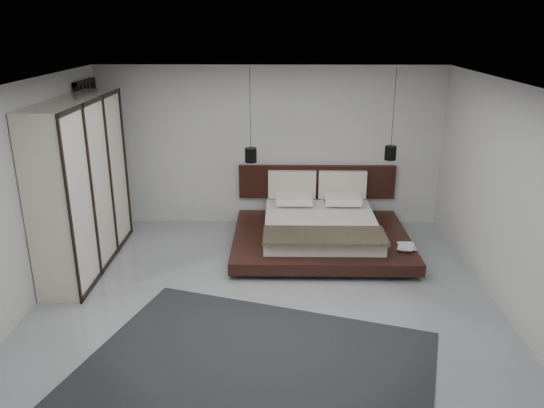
{
  "coord_description": "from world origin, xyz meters",
  "views": [
    {
      "loc": [
        0.18,
        -6.11,
        3.48
      ],
      "look_at": [
        0.06,
        1.2,
        0.96
      ],
      "focal_mm": 35.0,
      "sensor_mm": 36.0,
      "label": 1
    }
  ],
  "objects_px": {
    "pendant_right": "(390,153)",
    "rug": "(257,368)",
    "wardrobe": "(82,185)",
    "pendant_left": "(251,155)",
    "bed": "(320,229)",
    "lattice_screen": "(93,159)"
  },
  "relations": [
    {
      "from": "pendant_right",
      "to": "rug",
      "type": "bearing_deg",
      "value": -118.61
    },
    {
      "from": "pendant_right",
      "to": "rug",
      "type": "distance_m",
      "value": 4.49
    },
    {
      "from": "wardrobe",
      "to": "pendant_left",
      "type": "bearing_deg",
      "value": 25.67
    },
    {
      "from": "pendant_left",
      "to": "wardrobe",
      "type": "height_order",
      "value": "pendant_left"
    },
    {
      "from": "wardrobe",
      "to": "rug",
      "type": "height_order",
      "value": "wardrobe"
    },
    {
      "from": "wardrobe",
      "to": "rug",
      "type": "relative_size",
      "value": 0.7
    },
    {
      "from": "pendant_right",
      "to": "bed",
      "type": "bearing_deg",
      "value": -159.02
    },
    {
      "from": "pendant_right",
      "to": "rug",
      "type": "relative_size",
      "value": 0.4
    },
    {
      "from": "pendant_left",
      "to": "rug",
      "type": "relative_size",
      "value": 0.42
    },
    {
      "from": "pendant_left",
      "to": "wardrobe",
      "type": "xyz_separation_m",
      "value": [
        -2.39,
        -1.15,
        -0.18
      ]
    },
    {
      "from": "bed",
      "to": "pendant_left",
      "type": "bearing_deg",
      "value": 159.02
    },
    {
      "from": "lattice_screen",
      "to": "rug",
      "type": "distance_m",
      "value": 4.98
    },
    {
      "from": "lattice_screen",
      "to": "wardrobe",
      "type": "relative_size",
      "value": 1.03
    },
    {
      "from": "pendant_left",
      "to": "pendant_right",
      "type": "distance_m",
      "value": 2.28
    },
    {
      "from": "pendant_right",
      "to": "wardrobe",
      "type": "height_order",
      "value": "pendant_right"
    },
    {
      "from": "lattice_screen",
      "to": "bed",
      "type": "xyz_separation_m",
      "value": [
        3.79,
        -0.54,
        -1.01
      ]
    },
    {
      "from": "pendant_right",
      "to": "rug",
      "type": "height_order",
      "value": "pendant_right"
    },
    {
      "from": "lattice_screen",
      "to": "pendant_right",
      "type": "xyz_separation_m",
      "value": [
        4.93,
        -0.11,
        0.16
      ]
    },
    {
      "from": "lattice_screen",
      "to": "pendant_right",
      "type": "height_order",
      "value": "pendant_right"
    },
    {
      "from": "bed",
      "to": "wardrobe",
      "type": "height_order",
      "value": "wardrobe"
    },
    {
      "from": "pendant_left",
      "to": "rug",
      "type": "height_order",
      "value": "pendant_left"
    },
    {
      "from": "pendant_left",
      "to": "wardrobe",
      "type": "relative_size",
      "value": 0.6
    }
  ]
}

